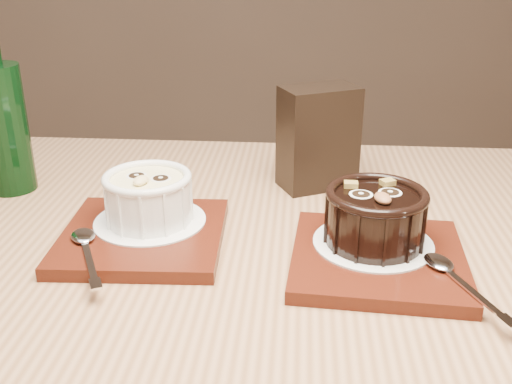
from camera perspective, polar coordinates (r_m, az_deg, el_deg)
table at (r=0.70m, az=-1.35°, el=-12.94°), size 1.27×0.90×0.75m
tray_left at (r=0.70m, az=-10.70°, el=-4.15°), size 0.19×0.19×0.01m
doily_left at (r=0.71m, az=-10.05°, el=-2.70°), size 0.13×0.13×0.00m
ramekin_white at (r=0.70m, az=-10.23°, el=-0.31°), size 0.10×0.10×0.06m
spoon_left at (r=0.66m, az=-15.81°, el=-5.31°), size 0.07×0.13×0.01m
tray_right at (r=0.65m, az=11.53°, el=-6.26°), size 0.21×0.21×0.01m
doily_right at (r=0.66m, az=11.08°, el=-4.77°), size 0.13×0.13×0.00m
ramekin_dark at (r=0.65m, az=11.31°, el=-2.08°), size 0.11×0.11×0.06m
spoon_right at (r=0.61m, az=18.81°, el=-7.87°), size 0.06×0.14×0.01m
condiment_stand at (r=0.82m, az=5.95°, el=5.16°), size 0.11×0.09×0.14m
green_bottle at (r=0.87m, az=-23.00°, el=6.01°), size 0.06×0.06×0.24m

